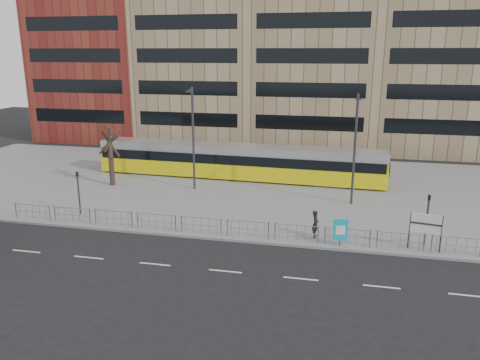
% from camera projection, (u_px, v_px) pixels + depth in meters
% --- Properties ---
extents(ground, '(120.00, 120.00, 0.00)m').
position_uv_depth(ground, '(210.00, 240.00, 29.02)').
color(ground, black).
rests_on(ground, ground).
extents(plaza, '(64.00, 24.00, 0.15)m').
position_uv_depth(plaza, '(248.00, 186.00, 40.30)').
color(plaza, gray).
rests_on(plaza, ground).
extents(kerb, '(64.00, 0.25, 0.17)m').
position_uv_depth(kerb, '(210.00, 238.00, 29.05)').
color(kerb, gray).
rests_on(kerb, ground).
extents(building_row, '(70.40, 18.40, 31.20)m').
position_uv_depth(building_row, '(296.00, 37.00, 57.53)').
color(building_row, maroon).
rests_on(building_row, ground).
extents(pedestrian_barrier, '(32.07, 0.07, 1.10)m').
position_uv_depth(pedestrian_barrier, '(243.00, 224.00, 28.82)').
color(pedestrian_barrier, gray).
rests_on(pedestrian_barrier, plaza).
extents(road_markings, '(62.00, 0.12, 0.01)m').
position_uv_depth(road_markings, '(207.00, 269.00, 25.05)').
color(road_markings, white).
rests_on(road_markings, ground).
extents(tram, '(26.09, 3.43, 3.07)m').
position_uv_depth(tram, '(237.00, 162.00, 42.08)').
color(tram, yellow).
rests_on(tram, plaza).
extents(station_sign, '(1.89, 0.41, 2.19)m').
position_uv_depth(station_sign, '(426.00, 225.00, 26.73)').
color(station_sign, '#2D2D30').
rests_on(station_sign, plaza).
extents(ad_panel, '(0.88, 0.27, 1.66)m').
position_uv_depth(ad_panel, '(340.00, 230.00, 27.48)').
color(ad_panel, '#2D2D30').
rests_on(ad_panel, plaza).
extents(pedestrian, '(0.42, 0.63, 1.70)m').
position_uv_depth(pedestrian, '(315.00, 224.00, 28.86)').
color(pedestrian, black).
rests_on(pedestrian, plaza).
extents(traffic_light_west, '(0.23, 0.25, 3.10)m').
position_uv_depth(traffic_light_west, '(78.00, 187.00, 32.58)').
color(traffic_light_west, '#2D2D30').
rests_on(traffic_light_west, plaza).
extents(traffic_light_east, '(0.19, 0.22, 3.10)m').
position_uv_depth(traffic_light_east, '(427.00, 213.00, 27.39)').
color(traffic_light_east, '#2D2D30').
rests_on(traffic_light_east, plaza).
extents(lamp_post_west, '(0.45, 1.04, 8.41)m').
position_uv_depth(lamp_post_west, '(193.00, 135.00, 37.94)').
color(lamp_post_west, '#2D2D30').
rests_on(lamp_post_west, plaza).
extents(lamp_post_east, '(0.45, 1.04, 8.23)m').
position_uv_depth(lamp_post_east, '(355.00, 145.00, 34.14)').
color(lamp_post_east, '#2D2D30').
rests_on(lamp_post_east, plaza).
extents(bare_tree, '(4.72, 4.72, 7.42)m').
position_uv_depth(bare_tree, '(108.00, 124.00, 38.95)').
color(bare_tree, black).
rests_on(bare_tree, plaza).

